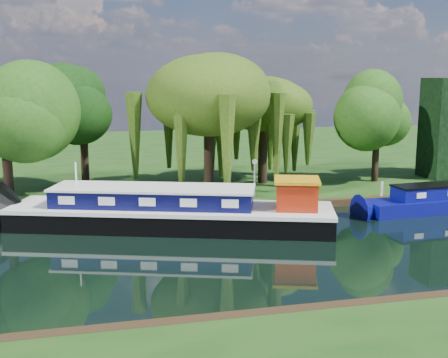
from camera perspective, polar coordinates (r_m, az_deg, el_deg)
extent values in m
plane|color=black|center=(29.07, 8.10, -6.80)|extent=(120.00, 120.00, 0.00)
cube|color=#15390F|center=(61.25, -3.63, 2.52)|extent=(120.00, 52.00, 0.45)
cube|color=black|center=(32.30, -5.40, -4.16)|extent=(18.60, 9.70, 1.22)
cube|color=silver|center=(32.13, -5.42, -2.93)|extent=(18.72, 9.81, 0.22)
cube|color=#0A0B3A|center=(32.20, -7.22, -1.84)|extent=(11.66, 6.40, 0.96)
cube|color=silver|center=(32.09, -7.24, -0.89)|extent=(11.92, 6.66, 0.12)
cube|color=maroon|center=(31.43, 7.39, -1.63)|extent=(2.83, 2.83, 1.52)
cube|color=#CC8E0E|center=(31.26, 7.42, -0.12)|extent=(3.15, 3.15, 0.16)
cylinder|color=silver|center=(33.30, -14.77, -0.41)|extent=(0.10, 0.10, 2.43)
cube|color=silver|center=(36.74, 19.43, -1.59)|extent=(0.66, 0.10, 0.35)
cylinder|color=black|center=(39.51, -1.55, 2.61)|extent=(0.72, 0.72, 5.52)
ellipsoid|color=#2B480F|center=(39.17, -1.58, 8.40)|extent=(7.71, 7.71, 4.98)
cylinder|color=black|center=(43.17, 3.95, 2.47)|extent=(0.62, 0.62, 4.37)
ellipsoid|color=#2B480F|center=(42.85, 4.00, 6.66)|extent=(5.97, 5.97, 3.86)
cylinder|color=black|center=(37.09, -21.20, 2.30)|extent=(0.67, 0.67, 6.66)
ellipsoid|color=#1E4812|center=(36.84, -21.47, 6.50)|extent=(5.45, 5.45, 5.45)
cylinder|color=black|center=(42.34, -14.02, 3.36)|extent=(0.55, 0.55, 6.31)
ellipsoid|color=black|center=(42.12, -14.18, 6.85)|extent=(5.05, 5.05, 5.05)
cylinder|color=black|center=(45.29, 15.19, 3.33)|extent=(0.53, 0.53, 5.66)
ellipsoid|color=#1E4812|center=(45.09, 15.33, 6.25)|extent=(4.53, 4.53, 4.53)
cylinder|color=silver|center=(38.52, 3.13, -0.10)|extent=(0.10, 0.10, 2.20)
sphere|color=white|center=(38.31, 3.15, 1.78)|extent=(0.36, 0.36, 0.36)
cylinder|color=silver|center=(35.02, -12.58, -2.40)|extent=(0.16, 0.16, 1.00)
cylinder|color=silver|center=(35.59, -2.87, -1.96)|extent=(0.16, 0.16, 1.00)
cylinder|color=silver|center=(37.48, 7.70, -1.41)|extent=(0.16, 0.16, 1.00)
cylinder|color=silver|center=(40.02, 15.74, -0.96)|extent=(0.16, 0.16, 1.00)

